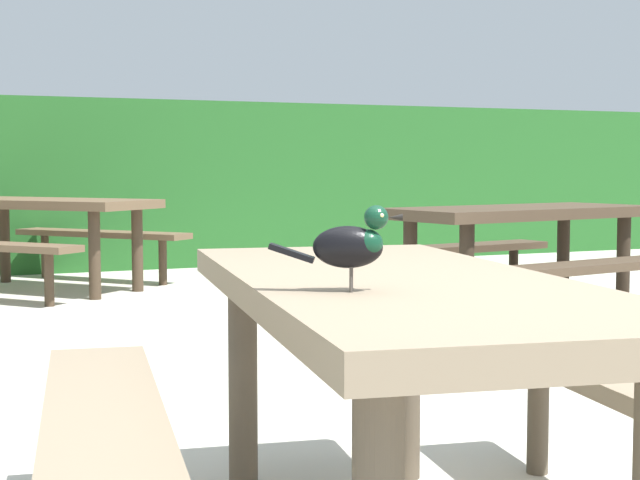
# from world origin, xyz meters

# --- Properties ---
(hedge_wall) EXTENTS (28.00, 2.29, 1.65)m
(hedge_wall) POSITION_xyz_m (0.00, 8.66, 0.82)
(hedge_wall) COLOR #235B23
(hedge_wall) RESTS_ON ground
(picnic_table_foreground) EXTENTS (1.94, 1.96, 0.74)m
(picnic_table_foreground) POSITION_xyz_m (-0.12, 0.29, 0.56)
(picnic_table_foreground) COLOR #84725B
(picnic_table_foreground) RESTS_ON ground
(bird_grackle) EXTENTS (0.27, 0.16, 0.18)m
(bird_grackle) POSITION_xyz_m (-0.34, 0.07, 0.84)
(bird_grackle) COLOR black
(bird_grackle) RESTS_ON picnic_table_foreground
(picnic_table_mid_left) EXTENTS (1.98, 1.96, 0.74)m
(picnic_table_mid_left) POSITION_xyz_m (2.49, 3.54, 0.56)
(picnic_table_mid_left) COLOR #473828
(picnic_table_mid_left) RESTS_ON ground
(picnic_table_mid_right) EXTENTS (2.39, 2.39, 0.74)m
(picnic_table_mid_right) POSITION_xyz_m (-0.15, 6.31, 0.56)
(picnic_table_mid_right) COLOR brown
(picnic_table_mid_right) RESTS_ON ground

